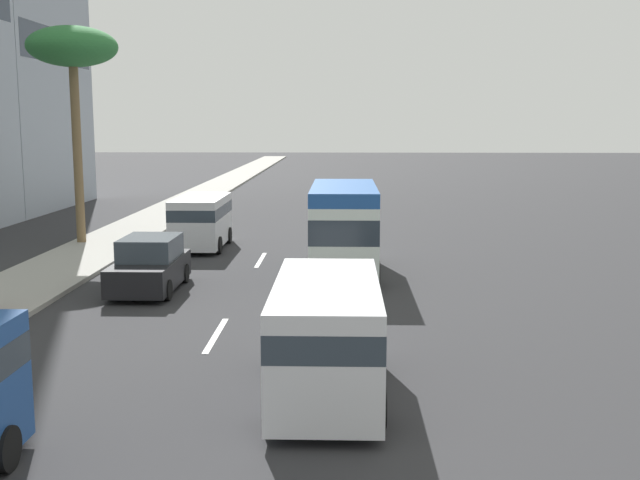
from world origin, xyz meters
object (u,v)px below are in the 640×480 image
object	(u,v)px
car_lead	(150,266)
minibus_third	(344,226)
van_fifth	(201,219)
palm_tree	(73,51)
van_fourth	(327,331)

from	to	relation	value
car_lead	minibus_third	distance (m)	6.82
van_fifth	palm_tree	bearing A→B (deg)	-97.21
minibus_third	van_fourth	distance (m)	12.12
minibus_third	van_fourth	bearing A→B (deg)	178.39
car_lead	van_fifth	bearing A→B (deg)	179.04
car_lead	van_fourth	xyz separation A→B (m)	(-9.33, -5.82, 0.50)
van_fourth	palm_tree	bearing A→B (deg)	31.23
minibus_third	van_fifth	size ratio (longest dim) A/B	1.37
van_fourth	van_fifth	bearing A→B (deg)	17.89
car_lead	van_fourth	bearing A→B (deg)	31.97
minibus_third	van_fifth	xyz separation A→B (m)	(5.51, 6.03, -0.46)
van_fourth	car_lead	bearing A→B (deg)	31.97
van_fifth	palm_tree	size ratio (longest dim) A/B	0.50
van_fifth	van_fourth	bearing A→B (deg)	17.89
car_lead	minibus_third	bearing A→B (deg)	114.23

